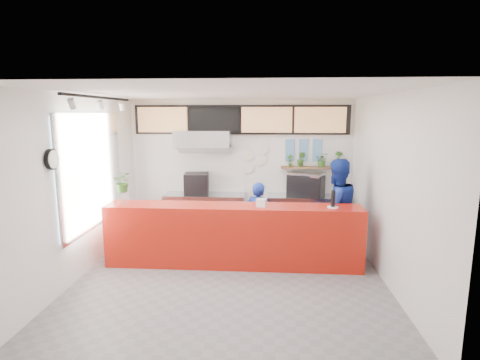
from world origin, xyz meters
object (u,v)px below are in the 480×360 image
at_px(panini_oven, 197,184).
at_px(espresso_machine, 306,185).
at_px(service_counter, 233,235).
at_px(staff_center, 258,218).
at_px(pepper_mill, 333,199).
at_px(staff_right, 336,208).

distance_m(panini_oven, espresso_machine, 2.43).
relative_size(service_counter, espresso_machine, 6.06).
bearing_deg(panini_oven, service_counter, -67.52).
bearing_deg(staff_center, pepper_mill, 170.00).
distance_m(service_counter, staff_center, 0.74).
distance_m(panini_oven, staff_center, 1.91).
bearing_deg(staff_right, service_counter, -9.06).
bearing_deg(service_counter, staff_center, 53.90).
relative_size(staff_center, staff_right, 0.75).
bearing_deg(service_counter, panini_oven, 118.58).
distance_m(espresso_machine, staff_right, 1.32).
bearing_deg(espresso_machine, staff_center, -111.02).
relative_size(panini_oven, staff_center, 0.37).
distance_m(panini_oven, pepper_mill, 3.26).
height_order(service_counter, panini_oven, panini_oven).
distance_m(espresso_machine, staff_center, 1.64).
bearing_deg(espresso_machine, staff_right, -51.65).
bearing_deg(pepper_mill, service_counter, 178.82).
height_order(staff_center, pepper_mill, staff_center).
bearing_deg(service_counter, staff_right, 16.67).
height_order(service_counter, pepper_mill, pepper_mill).
distance_m(panini_oven, staff_right, 3.13).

